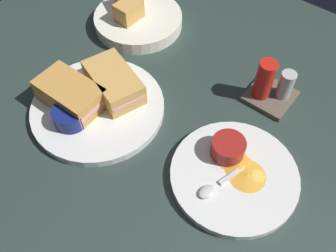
{
  "coord_description": "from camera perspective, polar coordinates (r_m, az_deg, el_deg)",
  "views": [
    {
      "loc": [
        30.24,
        -31.33,
        57.84
      ],
      "look_at": [
        5.37,
        -0.03,
        3.0
      ],
      "focal_mm": 39.34,
      "sensor_mm": 36.0,
      "label": 1
    }
  ],
  "objects": [
    {
      "name": "spoon_by_dark_ramekin",
      "position": [
        0.74,
        -12.07,
        3.65
      ],
      "size": [
        2.5,
        9.95,
        0.8
      ],
      "color": "silver",
      "rests_on": "plate_sandwich_main"
    },
    {
      "name": "spoon_by_gravy_ramekin",
      "position": [
        0.63,
        6.99,
        -9.47
      ],
      "size": [
        4.17,
        9.88,
        0.8
      ],
      "color": "silver",
      "rests_on": "plate_chips_companion"
    },
    {
      "name": "plate_sandwich_main",
      "position": [
        0.75,
        -10.79,
        2.81
      ],
      "size": [
        26.42,
        26.42,
        1.6
      ],
      "primitive_type": "cylinder",
      "color": "silver",
      "rests_on": "ground_plane"
    },
    {
      "name": "bread_basket_rear",
      "position": [
        0.92,
        -4.83,
        16.31
      ],
      "size": [
        20.96,
        20.96,
        7.27
      ],
      "color": "silver",
      "rests_on": "ground_plane"
    },
    {
      "name": "sandwich_half_far",
      "position": [
        0.74,
        -14.88,
        4.82
      ],
      "size": [
        13.4,
        7.86,
        4.8
      ],
      "color": "#C68C42",
      "rests_on": "plate_sandwich_main"
    },
    {
      "name": "ramekin_light_gravy",
      "position": [
        0.66,
        9.3,
        -3.3
      ],
      "size": [
        6.07,
        6.07,
        3.36
      ],
      "color": "maroon",
      "rests_on": "plate_chips_companion"
    },
    {
      "name": "plantain_chip_scatter",
      "position": [
        0.66,
        11.41,
        -6.43
      ],
      "size": [
        12.52,
        9.68,
        0.6
      ],
      "color": "gold",
      "rests_on": "plate_chips_companion"
    },
    {
      "name": "sandwich_half_near",
      "position": [
        0.74,
        -8.4,
        6.71
      ],
      "size": [
        14.81,
        11.4,
        4.8
      ],
      "color": "tan",
      "rests_on": "plate_sandwich_main"
    },
    {
      "name": "ramekin_dark_sauce",
      "position": [
        0.71,
        -14.96,
        1.59
      ],
      "size": [
        6.45,
        6.45,
        3.26
      ],
      "color": "navy",
      "rests_on": "plate_sandwich_main"
    },
    {
      "name": "plate_chips_companion",
      "position": [
        0.66,
        10.13,
        -7.67
      ],
      "size": [
        22.44,
        22.44,
        1.6
      ],
      "primitive_type": "cylinder",
      "color": "silver",
      "rests_on": "ground_plane"
    },
    {
      "name": "condiment_caddy",
      "position": [
        0.76,
        15.67,
        5.94
      ],
      "size": [
        9.0,
        9.0,
        9.5
      ],
      "color": "brown",
      "rests_on": "ground_plane"
    },
    {
      "name": "ground_plane",
      "position": [
        0.74,
        -3.26,
        0.05
      ],
      "size": [
        110.0,
        110.0,
        3.0
      ],
      "primitive_type": "cube",
      "color": "#283833"
    }
  ]
}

